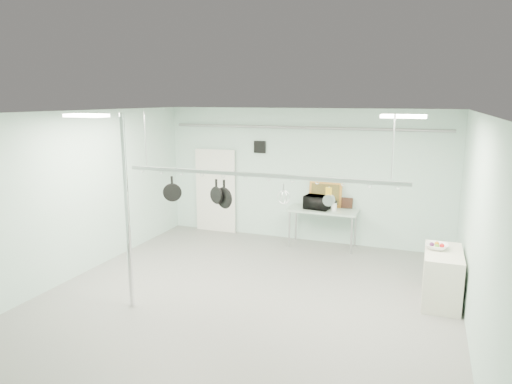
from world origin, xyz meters
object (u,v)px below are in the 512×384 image
at_px(coffee_canister, 334,207).
at_px(skillet_right, 224,194).
at_px(chrome_pole, 127,213).
at_px(prep_table, 323,212).
at_px(skillet_mid, 216,191).
at_px(skillet_left, 172,189).
at_px(pot_rack, 257,173).
at_px(side_cabinet, 442,277).
at_px(microwave, 317,202).
at_px(fruit_bowl, 437,246).

bearing_deg(coffee_canister, skillet_right, -110.99).
xyz_separation_m(chrome_pole, prep_table, (2.30, 4.20, -0.77)).
height_order(coffee_canister, skillet_mid, skillet_mid).
bearing_deg(skillet_mid, chrome_pole, -119.68).
distance_m(prep_table, coffee_canister, 0.31).
distance_m(prep_table, skillet_mid, 3.64).
height_order(skillet_mid, skillet_right, same).
bearing_deg(prep_table, skillet_left, -121.15).
bearing_deg(skillet_left, skillet_mid, -24.97).
distance_m(skillet_left, skillet_mid, 0.86).
height_order(prep_table, skillet_mid, skillet_mid).
distance_m(prep_table, skillet_left, 3.99).
height_order(pot_rack, skillet_right, pot_rack).
bearing_deg(prep_table, side_cabinet, -40.79).
height_order(side_cabinet, skillet_left, skillet_left).
distance_m(side_cabinet, coffee_canister, 3.19).
bearing_deg(chrome_pole, microwave, 62.62).
relative_size(skillet_left, skillet_right, 0.91).
bearing_deg(skillet_right, fruit_bowl, 41.97).
distance_m(chrome_pole, side_cabinet, 5.37).
bearing_deg(chrome_pole, skillet_right, 34.47).
distance_m(coffee_canister, skillet_right, 3.58).
xyz_separation_m(skillet_left, skillet_mid, (0.86, 0.00, 0.01)).
height_order(prep_table, microwave, microwave).
bearing_deg(pot_rack, skillet_mid, 180.00).
distance_m(coffee_canister, skillet_mid, 3.65).
bearing_deg(skillet_right, skillet_mid, -157.25).
relative_size(chrome_pole, coffee_canister, 16.94).
distance_m(microwave, coffee_canister, 0.40).
bearing_deg(chrome_pole, fruit_bowl, 23.85).
bearing_deg(prep_table, pot_rack, -96.91).
relative_size(prep_table, skillet_left, 3.59).
bearing_deg(microwave, coffee_canister, -175.71).
xyz_separation_m(coffee_canister, skillet_left, (-2.25, -3.25, 0.86)).
relative_size(chrome_pole, skillet_left, 7.18).
xyz_separation_m(skillet_left, skillet_right, (1.01, 0.00, -0.02)).
relative_size(microwave, skillet_left, 1.26).
bearing_deg(fruit_bowl, prep_table, 139.09).
distance_m(prep_table, skillet_right, 3.59).
xyz_separation_m(chrome_pole, skillet_left, (0.31, 0.90, 0.26)).
bearing_deg(skillet_right, skillet_left, -157.25).
distance_m(fruit_bowl, skillet_right, 3.73).
bearing_deg(skillet_left, microwave, 35.47).
bearing_deg(prep_table, coffee_canister, -10.29).
distance_m(microwave, skillet_right, 3.48).
distance_m(skillet_left, skillet_right, 1.01).
xyz_separation_m(microwave, fruit_bowl, (2.57, -2.09, -0.12)).
bearing_deg(skillet_mid, skillet_left, -157.33).
distance_m(prep_table, side_cabinet, 3.39).
bearing_deg(pot_rack, side_cabinet, 20.45).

